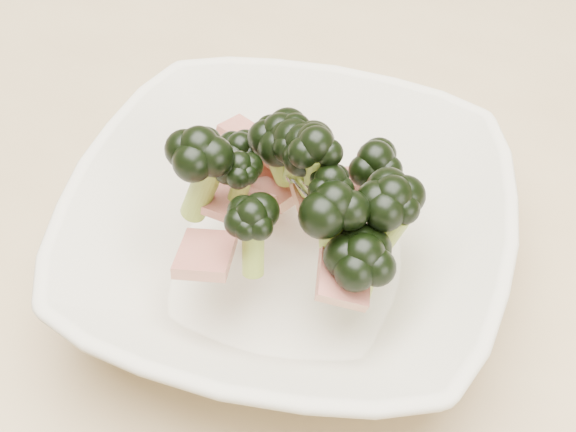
# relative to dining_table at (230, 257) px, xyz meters

# --- Properties ---
(dining_table) EXTENTS (1.20, 0.80, 0.75)m
(dining_table) POSITION_rel_dining_table_xyz_m (0.00, 0.00, 0.00)
(dining_table) COLOR tan
(dining_table) RESTS_ON ground
(broccoli_dish) EXTENTS (0.34, 0.34, 0.12)m
(broccoli_dish) POSITION_rel_dining_table_xyz_m (0.09, -0.05, 0.14)
(broccoli_dish) COLOR beige
(broccoli_dish) RESTS_ON dining_table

